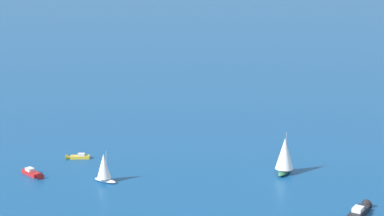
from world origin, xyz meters
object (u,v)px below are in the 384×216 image
object	(u,v)px
sailboat_far_stbd	(104,168)
motorboat_inshore	(77,157)
motorboat_trailing	(361,210)
sailboat_far_port	(285,155)
motorboat_ahead	(33,174)

from	to	relation	value
sailboat_far_stbd	motorboat_inshore	world-z (taller)	sailboat_far_stbd
sailboat_far_stbd	motorboat_inshore	distance (m)	24.09
motorboat_inshore	motorboat_trailing	world-z (taller)	motorboat_trailing
sailboat_far_port	motorboat_trailing	bearing A→B (deg)	171.00
sailboat_far_port	motorboat_ahead	distance (m)	72.91
sailboat_far_stbd	motorboat_trailing	xyz separation A→B (m)	(-57.10, -40.68, -3.37)
sailboat_far_port	motorboat_trailing	world-z (taller)	sailboat_far_port
sailboat_far_port	motorboat_ahead	bearing A→B (deg)	55.73
motorboat_ahead	motorboat_inshore	bearing A→B (deg)	-67.58
sailboat_far_port	sailboat_far_stbd	world-z (taller)	sailboat_far_port
sailboat_far_stbd	motorboat_trailing	world-z (taller)	sailboat_far_stbd
sailboat_far_stbd	motorboat_ahead	distance (m)	22.10
sailboat_far_port	motorboat_inshore	world-z (taller)	sailboat_far_port
sailboat_far_port	motorboat_ahead	size ratio (longest dim) A/B	1.36
sailboat_far_stbd	motorboat_ahead	xyz separation A→B (m)	(16.51, 14.26, -3.53)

